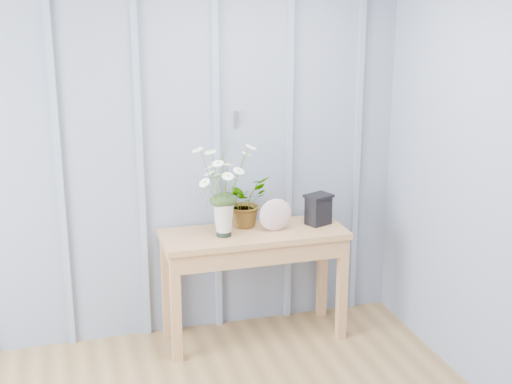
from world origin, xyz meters
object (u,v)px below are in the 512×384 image
object	(u,v)px
sideboard	(254,248)
felt_disc_vessel	(275,215)
carved_box	(318,209)
daisy_vase	(223,178)

from	to	relation	value
sideboard	felt_disc_vessel	world-z (taller)	felt_disc_vessel
felt_disc_vessel	carved_box	xyz separation A→B (m)	(0.31, 0.05, -0.00)
sideboard	daisy_vase	distance (m)	0.54
carved_box	daisy_vase	bearing A→B (deg)	-175.69
felt_disc_vessel	carved_box	bearing A→B (deg)	9.33
carved_box	sideboard	bearing A→B (deg)	-177.29
daisy_vase	sideboard	bearing A→B (deg)	7.78
felt_disc_vessel	carved_box	world-z (taller)	felt_disc_vessel
sideboard	felt_disc_vessel	distance (m)	0.26
sideboard	felt_disc_vessel	bearing A→B (deg)	-11.14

